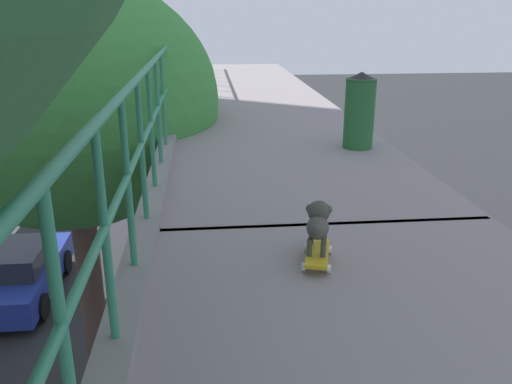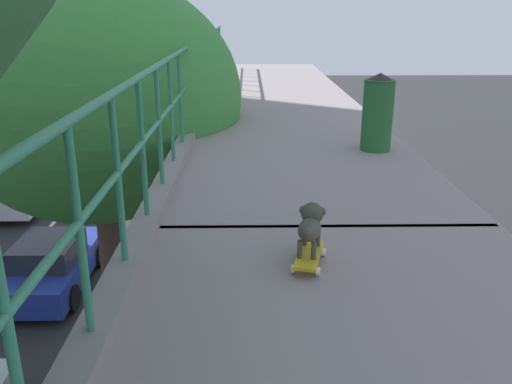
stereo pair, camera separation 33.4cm
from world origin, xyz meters
name	(u,v)px [view 1 (the left image)]	position (x,y,z in m)	size (l,w,h in m)	color
overpass_deck	(382,374)	(1.17, 0.00, 5.39)	(2.94, 29.96, 0.48)	gray
green_railing	(112,305)	(-0.25, 0.00, 5.91)	(0.20, 28.46, 1.21)	gray
car_blue_fifth	(18,273)	(-4.81, 10.67, 0.70)	(1.95, 4.15, 1.50)	navy
city_bus	(4,147)	(-8.28, 20.23, 1.80)	(2.48, 10.77, 3.16)	white
roadside_tree_mid	(70,103)	(-1.87, 6.19, 5.90)	(4.68, 4.68, 7.90)	#49352E
toy_skateboard	(318,254)	(0.99, 0.92, 5.69)	(0.28, 0.48, 0.08)	gold
small_dog	(318,222)	(1.00, 0.99, 5.90)	(0.23, 0.41, 0.32)	#43443A
litter_bin	(360,110)	(2.17, 4.05, 6.11)	(0.38, 0.38, 0.95)	#24612F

